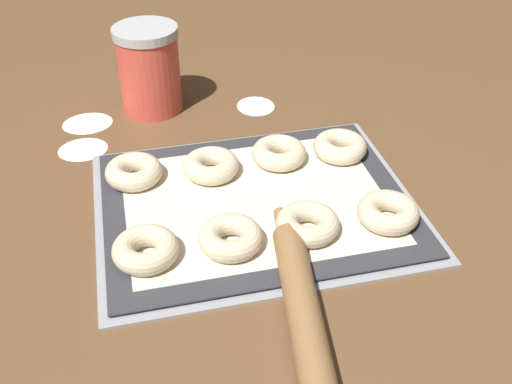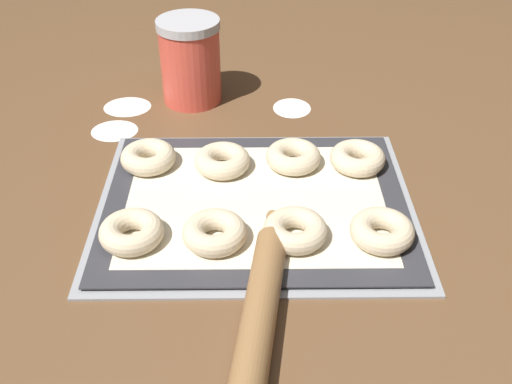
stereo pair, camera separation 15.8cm
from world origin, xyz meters
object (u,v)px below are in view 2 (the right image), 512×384
Objects in this scene: baking_tray at (256,204)px; bagel_front_mid_right at (295,230)px; bagel_back_mid_left at (222,161)px; flour_canister at (190,61)px; bagel_back_far_left at (148,157)px; bagel_front_mid_left at (215,233)px; bagel_front_far_left at (131,232)px; bagel_back_mid_right at (293,157)px; bagel_back_far_right at (358,158)px; rolling_pin at (253,326)px; bagel_front_far_right at (382,231)px.

baking_tray is 5.34× the size of bagel_front_mid_right.
flour_canister is at bearing 104.70° from bagel_back_mid_left.
bagel_back_mid_left is 0.55× the size of flour_canister.
flour_canister reaches higher than bagel_front_mid_right.
bagel_back_far_left is 0.55× the size of flour_canister.
bagel_front_mid_left is 1.00× the size of bagel_back_far_left.
bagel_back_far_left is at bearing 121.67° from bagel_front_mid_left.
bagel_back_mid_right is at bearing 38.44° from bagel_front_far_left.
bagel_back_far_left is 0.33m from bagel_back_far_right.
bagel_back_mid_right is 0.22× the size of rolling_pin.
flour_canister is (-0.28, 0.25, 0.05)m from bagel_back_far_right.
bagel_back_mid_left is (-0.10, 0.17, 0.00)m from bagel_front_mid_right.
bagel_back_mid_left is at bearing -5.37° from bagel_back_far_left.
baking_tray is 0.19m from bagel_front_far_right.
bagel_back_mid_left is 1.00× the size of bagel_back_far_right.
flour_canister reaches higher than bagel_front_far_left.
bagel_front_mid_left is 0.23m from bagel_front_far_right.
bagel_front_mid_left reaches higher than baking_tray.
bagel_back_far_right is at bearing 92.26° from bagel_front_far_right.
bagel_back_far_right reaches higher than baking_tray.
bagel_front_far_right is at bearing -37.91° from bagel_back_mid_left.
baking_tray is at bearing 152.20° from bagel_front_far_right.
rolling_pin is at bearing -91.22° from baking_tray.
baking_tray is 1.16× the size of rolling_pin.
bagel_back_far_left is at bearing 174.63° from bagel_back_mid_left.
bagel_front_far_left and bagel_back_mid_left have the same top height.
flour_canister is at bearing 138.41° from bagel_back_far_right.
baking_tray is at bearing -70.60° from flour_canister.
bagel_front_far_right is at bearing 0.35° from bagel_front_mid_left.
bagel_front_mid_left and bagel_back_mid_right have the same top height.
bagel_front_mid_right is 0.17m from rolling_pin.
bagel_back_far_right is at bearing -0.98° from bagel_back_far_left.
baking_tray is at bearing -122.79° from bagel_back_mid_right.
flour_canister is (-0.12, 0.34, 0.08)m from baking_tray.
flour_canister is at bearing 83.39° from bagel_front_far_left.
bagel_front_far_left is at bearing -96.61° from flour_canister.
bagel_front_mid_right is (0.05, -0.09, 0.02)m from baking_tray.
bagel_front_far_left is 0.29m from bagel_back_mid_right.
rolling_pin is at bearing -116.50° from bagel_back_far_right.
bagel_front_far_right is at bearing -1.09° from bagel_front_mid_right.
bagel_back_far_left is (-0.11, 0.19, 0.00)m from bagel_front_mid_left.
bagel_front_mid_left is at bearing -91.41° from bagel_back_mid_left.
bagel_back_mid_left is at bearing -178.55° from bagel_back_far_right.
bagel_front_far_left is 0.18m from bagel_back_far_left.
bagel_back_far_right is (0.22, 0.18, 0.00)m from bagel_front_mid_left.
bagel_back_mid_left and rolling_pin have the same top height.
bagel_front_mid_left is at bearing -121.97° from baking_tray.
rolling_pin is (-0.18, -0.16, -0.01)m from bagel_front_far_right.
bagel_back_far_left and bagel_back_mid_left have the same top height.
rolling_pin reaches higher than baking_tray.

